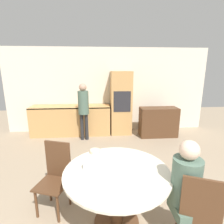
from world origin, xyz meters
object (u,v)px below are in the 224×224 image
at_px(dining_table, 117,187).
at_px(bowl_near, 95,151).
at_px(oven_unit, 121,103).
at_px(chair_near_right, 198,212).
at_px(person_standing, 83,105).
at_px(person_seated, 186,188).
at_px(sideboard, 158,122).
at_px(chair_far_left, 56,173).
at_px(cup, 86,166).

distance_m(dining_table, bowl_near, 0.59).
xyz_separation_m(oven_unit, chair_near_right, (0.32, -3.78, -0.42)).
bearing_deg(person_standing, chair_near_right, -66.74).
bearing_deg(person_seated, chair_near_right, -55.02).
relative_size(oven_unit, chair_near_right, 1.96).
distance_m(sideboard, bowl_near, 3.11).
relative_size(dining_table, chair_near_right, 1.32).
distance_m(oven_unit, chair_far_left, 3.26).
relative_size(dining_table, person_standing, 0.80).
bearing_deg(sideboard, person_seated, -104.28).
xyz_separation_m(person_standing, cup, (0.25, -2.80, -0.18)).
relative_size(person_standing, bowl_near, 10.93).
bearing_deg(chair_far_left, person_standing, 103.64).
bearing_deg(oven_unit, chair_far_left, -113.51).
bearing_deg(cup, bowl_near, 76.51).
relative_size(chair_near_right, chair_far_left, 1.00).
bearing_deg(sideboard, chair_near_right, -102.41).
bearing_deg(dining_table, oven_unit, 82.04).
xyz_separation_m(sideboard, person_seated, (-0.84, -3.29, 0.30)).
xyz_separation_m(chair_near_right, person_standing, (-1.41, 3.29, 0.47)).
bearing_deg(chair_near_right, chair_far_left, -4.07).
bearing_deg(oven_unit, bowl_near, -104.40).
xyz_separation_m(chair_near_right, bowl_near, (-1.06, 0.91, 0.27)).
bearing_deg(bowl_near, person_seated, -38.74).
xyz_separation_m(dining_table, person_seated, (0.71, -0.31, 0.18)).
distance_m(chair_near_right, person_standing, 3.61).
xyz_separation_m(oven_unit, dining_table, (-0.47, -3.34, -0.40)).
bearing_deg(dining_table, bowl_near, 119.99).
xyz_separation_m(chair_near_right, chair_far_left, (-1.62, 0.81, 0.00)).
height_order(chair_near_right, bowl_near, chair_near_right).
relative_size(oven_unit, dining_table, 1.48).
height_order(person_seated, bowl_near, person_seated).
distance_m(dining_table, person_seated, 0.79).
distance_m(dining_table, chair_far_left, 0.91).
distance_m(chair_far_left, person_seated, 1.69).
bearing_deg(chair_far_left, oven_unit, 84.76).
distance_m(person_standing, cup, 2.81).
height_order(dining_table, chair_far_left, chair_far_left).
relative_size(oven_unit, cup, 19.55).
relative_size(dining_table, person_seated, 1.02).
distance_m(chair_far_left, bowl_near, 0.62).
distance_m(chair_near_right, chair_far_left, 1.81).
height_order(person_standing, bowl_near, person_standing).
height_order(person_standing, cup, person_standing).
bearing_deg(dining_table, chair_near_right, -28.95).
height_order(cup, bowl_near, cup).
xyz_separation_m(sideboard, bowl_near, (-1.81, -2.50, 0.36)).
height_order(chair_near_right, chair_far_left, same).
relative_size(chair_far_left, person_standing, 0.61).
bearing_deg(person_seated, person_standing, 112.75).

